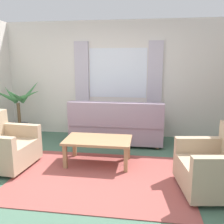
{
  "coord_description": "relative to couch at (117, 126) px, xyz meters",
  "views": [
    {
      "loc": [
        0.65,
        -3.25,
        1.69
      ],
      "look_at": [
        0.08,
        0.7,
        0.86
      ],
      "focal_mm": 38.46,
      "sensor_mm": 36.0,
      "label": 1
    }
  ],
  "objects": [
    {
      "name": "ground_plane",
      "position": [
        -0.05,
        -1.59,
        -0.37
      ],
      "size": [
        6.24,
        6.24,
        0.0
      ],
      "primitive_type": "plane",
      "color": "#476B56"
    },
    {
      "name": "armchair_left",
      "position": [
        -1.69,
        -1.43,
        -0.01
      ],
      "size": [
        0.88,
        0.9,
        0.88
      ],
      "rotation": [
        0.0,
        0.0,
        1.5
      ],
      "color": "tan",
      "rests_on": "ground_plane"
    },
    {
      "name": "coffee_table",
      "position": [
        -0.18,
        -1.09,
        0.01
      ],
      "size": [
        1.1,
        0.64,
        0.44
      ],
      "color": "#A87F56",
      "rests_on": "ground_plane"
    },
    {
      "name": "armchair_right",
      "position": [
        1.54,
        -1.76,
        -0.01
      ],
      "size": [
        0.93,
        0.95,
        0.88
      ],
      "rotation": [
        0.0,
        0.0,
        -1.43
      ],
      "color": "tan",
      "rests_on": "ground_plane"
    },
    {
      "name": "wall_back",
      "position": [
        -0.05,
        0.67,
        0.93
      ],
      "size": [
        5.32,
        0.12,
        2.6
      ],
      "primitive_type": "cube",
      "color": "silver",
      "rests_on": "ground_plane"
    },
    {
      "name": "potted_plant",
      "position": [
        -2.22,
        0.08,
        0.14
      ],
      "size": [
        1.01,
        1.18,
        1.29
      ],
      "color": "#56565B",
      "rests_on": "ground_plane"
    },
    {
      "name": "area_rug",
      "position": [
        -0.05,
        -1.59,
        -0.36
      ],
      "size": [
        2.59,
        1.83,
        0.01
      ],
      "primitive_type": "cube",
      "color": "#9E4C47",
      "rests_on": "ground_plane"
    },
    {
      "name": "window_with_curtains",
      "position": [
        -0.05,
        0.59,
        1.08
      ],
      "size": [
        1.98,
        0.07,
        1.4
      ],
      "color": "white"
    },
    {
      "name": "couch",
      "position": [
        0.0,
        0.0,
        0.0
      ],
      "size": [
        1.9,
        0.82,
        0.92
      ],
      "rotation": [
        0.0,
        0.0,
        3.14
      ],
      "color": "#998499",
      "rests_on": "ground_plane"
    }
  ]
}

